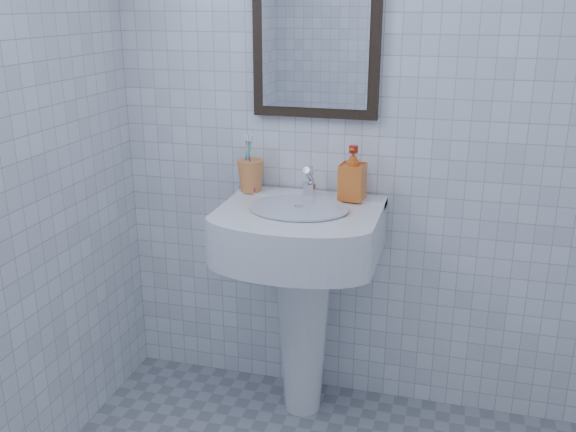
% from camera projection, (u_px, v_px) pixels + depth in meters
% --- Properties ---
extents(wall_back, '(2.20, 0.02, 2.50)m').
position_uv_depth(wall_back, '(380.00, 117.00, 2.51)').
color(wall_back, silver).
rests_on(wall_back, ground).
extents(washbasin, '(0.61, 0.45, 0.94)m').
position_uv_depth(washbasin, '(302.00, 276.00, 2.57)').
color(washbasin, white).
rests_on(washbasin, ground).
extents(faucet, '(0.05, 0.12, 0.13)m').
position_uv_depth(faucet, '(309.00, 183.00, 2.56)').
color(faucet, silver).
rests_on(faucet, washbasin).
extents(toothbrush_cup, '(0.13, 0.13, 0.13)m').
position_uv_depth(toothbrush_cup, '(251.00, 176.00, 2.63)').
color(toothbrush_cup, orange).
rests_on(toothbrush_cup, washbasin).
extents(soap_dispenser, '(0.10, 0.11, 0.21)m').
position_uv_depth(soap_dispenser, '(353.00, 173.00, 2.50)').
color(soap_dispenser, '#E64D16').
rests_on(soap_dispenser, washbasin).
extents(wall_mirror, '(0.50, 0.04, 0.62)m').
position_uv_depth(wall_mirror, '(316.00, 37.00, 2.46)').
color(wall_mirror, black).
rests_on(wall_mirror, wall_back).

